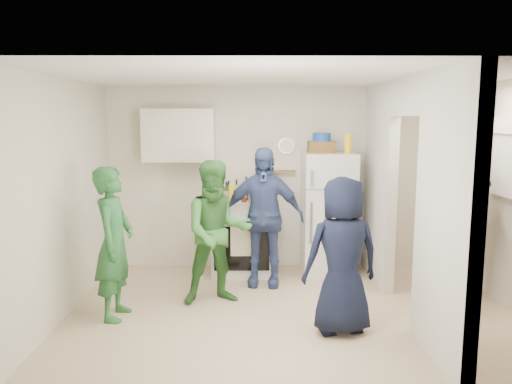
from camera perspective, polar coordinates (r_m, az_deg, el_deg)
floor at (r=5.60m, az=4.02°, el=-13.37°), size 4.80×4.80×0.00m
wall_back at (r=6.94m, az=3.05°, el=1.59°), size 4.80×0.00×4.80m
wall_front at (r=3.60m, az=6.32°, el=-4.94°), size 4.80×0.00×4.80m
wall_left at (r=5.61m, az=-21.09°, el=-0.63°), size 0.00×3.40×3.40m
ceiling at (r=5.21m, az=4.31°, el=13.05°), size 4.80×4.80×0.00m
partition_pier_back at (r=6.54m, az=13.93°, el=0.92°), size 0.12×1.20×2.50m
partition_pier_front at (r=4.47m, az=20.88°, el=-2.83°), size 0.12×1.20×2.50m
partition_header at (r=5.43m, az=17.22°, el=10.40°), size 0.12×1.00×0.40m
stove at (r=6.74m, az=-1.59°, el=-5.18°), size 0.82×0.68×0.98m
upper_cabinet at (r=6.77m, az=-8.80°, el=6.42°), size 0.95×0.34×0.70m
fridge at (r=6.72m, az=8.25°, el=-2.49°), size 0.67×0.65×1.63m
wicker_basket at (r=6.64m, az=7.49°, el=5.13°), size 0.35×0.25×0.15m
blue_bowl at (r=6.64m, az=7.51°, el=6.25°), size 0.24×0.24×0.11m
yellow_cup_stack_top at (r=6.55m, az=10.47°, el=5.45°), size 0.09×0.09×0.25m
wall_clock at (r=6.89m, az=3.50°, el=5.29°), size 0.22×0.02×0.22m
spice_shelf at (r=6.88m, az=3.08°, el=2.37°), size 0.35×0.08×0.03m
nook_window at (r=6.08m, az=27.05°, el=3.48°), size 0.03×0.70×0.80m
nook_window_frame at (r=6.07m, az=26.92°, el=3.48°), size 0.04×0.76×0.86m
nook_valance at (r=6.05m, az=26.94°, el=6.79°), size 0.04×0.82×0.18m
yellow_cup_stack_stove at (r=6.41m, az=-2.73°, el=-0.31°), size 0.09×0.09×0.25m
red_cup at (r=6.44m, az=0.31°, el=-0.85°), size 0.09×0.09×0.12m
person_green_left at (r=5.39m, az=-15.91°, el=-5.65°), size 0.41×0.60×1.59m
person_green_center at (r=5.62m, az=-4.44°, el=-4.62°), size 0.91×0.78×1.62m
person_denim at (r=6.19m, az=0.78°, el=-2.85°), size 1.06×0.54×1.73m
person_navy at (r=4.91m, az=9.82°, el=-7.16°), size 0.83×0.63×1.54m
person_nook at (r=6.17m, az=22.44°, el=-4.31°), size 0.62×1.04×1.57m
bottle_a at (r=6.74m, az=-3.98°, el=0.26°), size 0.07×0.07×0.28m
bottle_b at (r=6.55m, az=-3.13°, el=0.05°), size 0.07×0.07×0.29m
bottle_c at (r=6.77m, az=-2.24°, el=0.28°), size 0.07×0.07×0.28m
bottle_d at (r=6.58m, az=-1.37°, el=-0.11°), size 0.07×0.07×0.24m
bottle_e at (r=6.81m, az=-0.90°, el=0.35°), size 0.07×0.07×0.28m
bottle_f at (r=6.63m, az=0.01°, el=0.28°), size 0.06×0.06×0.31m
bottle_g at (r=6.75m, az=0.60°, el=0.25°), size 0.07×0.07×0.27m
bottle_h at (r=6.52m, az=-4.34°, el=-0.14°), size 0.06×0.06×0.26m
bottle_i at (r=6.72m, az=-1.12°, el=0.41°), size 0.06×0.06×0.32m
bottle_j at (r=6.54m, az=1.03°, el=0.06°), size 0.06×0.06×0.29m
bottle_k at (r=6.67m, az=-3.38°, el=0.06°), size 0.08×0.08×0.26m
bottle_l at (r=6.49m, az=-0.55°, el=-0.04°), size 0.07×0.07×0.28m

